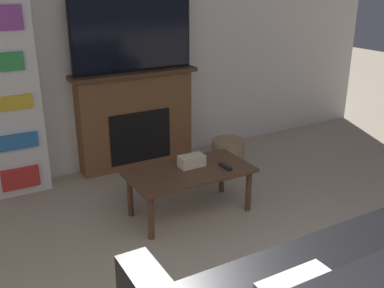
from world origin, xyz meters
name	(u,v)px	position (x,y,z in m)	size (l,w,h in m)	color
wall_back	(116,38)	(0.00, 3.74, 1.35)	(6.82, 0.06, 2.70)	silver
fireplace	(136,119)	(0.12, 3.60, 0.52)	(1.32, 0.28, 1.03)	brown
tv	(133,33)	(0.12, 3.58, 1.41)	(1.26, 0.03, 0.76)	black
coffee_table	(190,175)	(0.09, 2.38, 0.35)	(1.05, 0.54, 0.41)	brown
tissue_box	(192,161)	(0.14, 2.44, 0.46)	(0.22, 0.12, 0.10)	beige
remote_control	(225,167)	(0.38, 2.27, 0.42)	(0.04, 0.15, 0.02)	black
bookshelf	(7,100)	(-1.12, 3.58, 0.90)	(0.55, 0.29, 1.79)	white
storage_basket	(228,149)	(1.07, 3.26, 0.11)	(0.36, 0.36, 0.22)	tan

